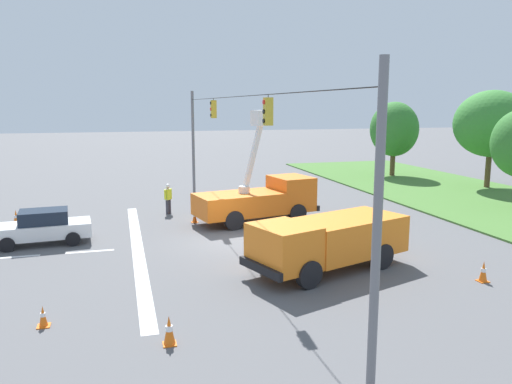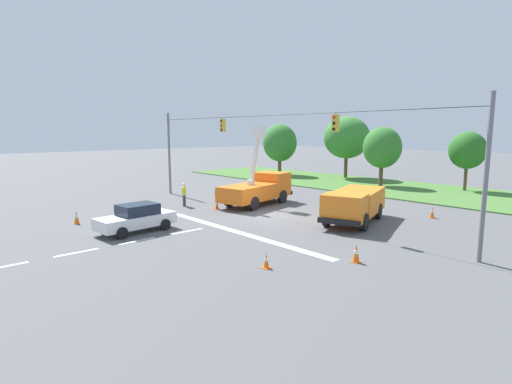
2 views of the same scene
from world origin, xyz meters
The scene contains 18 objects.
ground_plane centered at (0.00, 0.00, 0.00)m, with size 200.00×200.00×0.00m, color #565659.
grass_verge centered at (0.00, 18.00, 0.05)m, with size 56.00×12.00×0.10m, color #477533.
lane_markings centered at (0.00, -5.93, 0.00)m, with size 17.60×15.25×0.01m.
signal_gantry centered at (0.02, 0.00, 4.25)m, with size 26.20×0.33×7.20m.
tree_far_west centered at (-17.01, 18.16, 4.15)m, with size 4.54×4.04×6.52m.
tree_west centered at (-9.40, 21.74, 4.86)m, with size 5.36×5.50×7.34m.
tree_centre centered at (-2.69, 18.36, 3.96)m, with size 3.95×3.43×6.05m.
tree_east centered at (4.42, 21.21, 3.84)m, with size 3.30×3.16×5.58m.
utility_truck_bucket_lift centered at (-3.57, 2.23, 1.31)m, with size 3.75×6.94×5.97m.
utility_truck_support_near centered at (4.94, 2.49, 1.20)m, with size 4.41×6.90×2.05m.
sedan_white centered at (-1.86, -8.58, 0.79)m, with size 2.20×4.43×1.56m.
road_worker centered at (-6.76, -2.42, 1.00)m, with size 0.50×0.48×1.77m.
traffic_cone_foreground_left centered at (7.65, 7.33, 0.37)m, with size 0.36×0.36×0.76m.
traffic_cone_foreground_right centered at (9.48, -3.98, 0.40)m, with size 0.36×0.36×0.81m.
traffic_cone_mid_left centered at (-9.31, 2.38, 0.36)m, with size 0.36×0.36×0.74m.
traffic_cone_mid_right centered at (-4.19, -1.28, 0.33)m, with size 0.36×0.36×0.67m.
traffic_cone_near_bucket centered at (-6.13, -10.44, 0.40)m, with size 0.36×0.36×0.80m.
traffic_cone_lane_edge_a centered at (7.42, -7.34, 0.30)m, with size 0.36×0.36×0.62m.
Camera 2 is at (18.86, -18.22, 5.56)m, focal length 28.00 mm.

